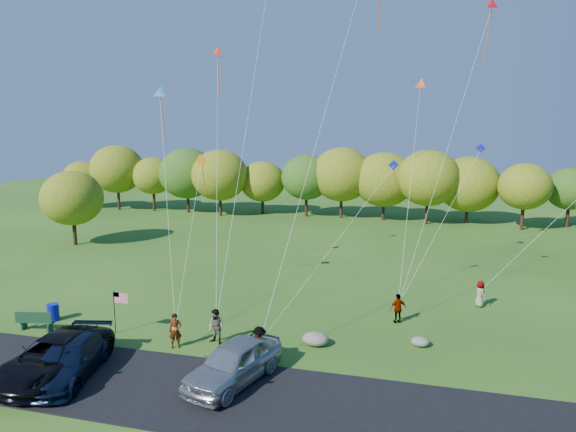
# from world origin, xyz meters

# --- Properties ---
(ground) EXTENTS (140.00, 140.00, 0.00)m
(ground) POSITION_xyz_m (0.00, 0.00, 0.00)
(ground) COLOR #295317
(ground) RESTS_ON ground
(asphalt_lane) EXTENTS (44.00, 6.00, 0.06)m
(asphalt_lane) POSITION_xyz_m (0.00, -4.00, 0.03)
(asphalt_lane) COLOR black
(asphalt_lane) RESTS_ON ground
(treeline) EXTENTS (75.12, 27.78, 8.52)m
(treeline) POSITION_xyz_m (1.81, 35.91, 4.55)
(treeline) COLOR #372314
(treeline) RESTS_ON ground
(minivan_dark) EXTENTS (3.04, 6.19, 1.69)m
(minivan_dark) POSITION_xyz_m (-6.27, -4.30, 0.91)
(minivan_dark) COLOR black
(minivan_dark) RESTS_ON asphalt_lane
(minivan_navy) EXTENTS (3.39, 5.85, 1.59)m
(minivan_navy) POSITION_xyz_m (-5.53, -4.23, 0.86)
(minivan_navy) COLOR black
(minivan_navy) RESTS_ON asphalt_lane
(minivan_silver) EXTENTS (3.55, 5.67, 1.80)m
(minivan_silver) POSITION_xyz_m (1.66, -2.88, 0.96)
(minivan_silver) COLOR #9EA2A8
(minivan_silver) RESTS_ON asphalt_lane
(flyer_a) EXTENTS (0.77, 0.68, 1.77)m
(flyer_a) POSITION_xyz_m (-2.45, -0.21, 0.88)
(flyer_a) COLOR #4C4C59
(flyer_a) RESTS_ON ground
(flyer_b) EXTENTS (1.06, 0.95, 1.81)m
(flyer_b) POSITION_xyz_m (-0.67, 0.75, 0.91)
(flyer_b) COLOR #4C4C59
(flyer_b) RESTS_ON ground
(flyer_c) EXTENTS (1.31, 1.28, 1.80)m
(flyer_c) POSITION_xyz_m (2.14, -0.80, 0.90)
(flyer_c) COLOR #4C4C59
(flyer_c) RESTS_ON ground
(flyer_d) EXTENTS (1.07, 0.84, 1.70)m
(flyer_d) POSITION_xyz_m (8.16, 5.98, 0.85)
(flyer_d) COLOR #4C4C59
(flyer_d) RESTS_ON ground
(flyer_e) EXTENTS (0.83, 0.95, 1.64)m
(flyer_e) POSITION_xyz_m (12.89, 9.93, 0.82)
(flyer_e) COLOR #4C4C59
(flyer_e) RESTS_ON ground
(park_bench) EXTENTS (1.99, 0.70, 1.11)m
(park_bench) POSITION_xyz_m (-10.78, -0.25, 0.59)
(park_bench) COLOR #163C21
(park_bench) RESTS_ON ground
(trash_barrel) EXTENTS (0.65, 0.65, 0.97)m
(trash_barrel) POSITION_xyz_m (-10.91, 1.34, 0.49)
(trash_barrel) COLOR #0B14A6
(trash_barrel) RESTS_ON ground
(flag_assembly) EXTENTS (0.87, 0.56, 2.34)m
(flag_assembly) POSITION_xyz_m (-6.16, 0.60, 1.74)
(flag_assembly) COLOR black
(flag_assembly) RESTS_ON ground
(boulder_near) EXTENTS (1.35, 1.06, 0.67)m
(boulder_near) POSITION_xyz_m (4.27, 1.83, 0.34)
(boulder_near) COLOR gray
(boulder_near) RESTS_ON ground
(boulder_far) EXTENTS (0.92, 0.77, 0.48)m
(boulder_far) POSITION_xyz_m (9.41, 3.08, 0.24)
(boulder_far) COLOR slate
(boulder_far) RESTS_ON ground
(kites_aloft) EXTENTS (27.34, 10.13, 18.61)m
(kites_aloft) POSITION_xyz_m (2.75, 12.63, 18.15)
(kites_aloft) COLOR orange
(kites_aloft) RESTS_ON ground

